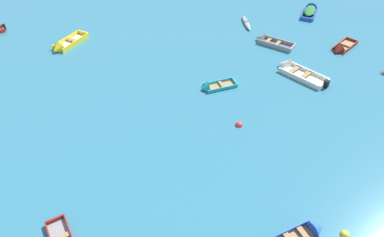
% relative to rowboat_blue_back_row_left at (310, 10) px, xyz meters
% --- Properties ---
extents(rowboat_blue_back_row_left, '(2.32, 3.49, 1.06)m').
position_rel_rowboat_blue_back_row_left_xyz_m(rowboat_blue_back_row_left, '(0.00, 0.00, 0.00)').
color(rowboat_blue_back_row_left, '#4C4C51').
rests_on(rowboat_blue_back_row_left, ground_plane).
extents(kayak_grey_far_back, '(0.74, 2.93, 0.28)m').
position_rel_rowboat_blue_back_row_left_xyz_m(kayak_grey_far_back, '(-6.51, -2.43, -0.13)').
color(kayak_grey_far_back, gray).
rests_on(kayak_grey_far_back, ground_plane).
extents(rowboat_yellow_foreground_center, '(2.71, 3.71, 1.07)m').
position_rel_rowboat_blue_back_row_left_xyz_m(rowboat_yellow_foreground_center, '(-22.20, -6.76, -0.08)').
color(rowboat_yellow_foreground_center, beige).
rests_on(rowboat_yellow_foreground_center, ground_plane).
extents(rowboat_white_back_row_center, '(3.72, 3.76, 1.30)m').
position_rel_rowboat_blue_back_row_left_xyz_m(rowboat_white_back_row_center, '(-4.08, -10.36, -0.09)').
color(rowboat_white_back_row_center, beige).
rests_on(rowboat_white_back_row_center, ground_plane).
extents(rowboat_turquoise_midfield_left, '(2.81, 1.75, 0.89)m').
position_rel_rowboat_blue_back_row_left_xyz_m(rowboat_turquoise_midfield_left, '(-10.29, -12.57, -0.15)').
color(rowboat_turquoise_midfield_left, '#99754C').
rests_on(rowboat_turquoise_midfield_left, ground_plane).
extents(rowboat_maroon_midfield_right, '(2.78, 2.81, 0.95)m').
position_rel_rowboat_blue_back_row_left_xyz_m(rowboat_maroon_midfield_right, '(0.61, -7.34, -0.14)').
color(rowboat_maroon_midfield_right, '#99754C').
rests_on(rowboat_maroon_midfield_right, ground_plane).
extents(rowboat_blue_near_camera, '(3.15, 2.16, 0.93)m').
position_rel_rowboat_blue_back_row_left_xyz_m(rowboat_blue_near_camera, '(-6.31, -24.31, -0.12)').
color(rowboat_blue_near_camera, '#99754C').
rests_on(rowboat_blue_near_camera, ground_plane).
extents(rowboat_grey_center, '(3.36, 2.70, 1.00)m').
position_rel_rowboat_blue_back_row_left_xyz_m(rowboat_grey_center, '(-5.20, -5.94, -0.09)').
color(rowboat_grey_center, '#4C4C51').
rests_on(rowboat_grey_center, ground_plane).
extents(mooring_buoy_between_boats_right, '(0.47, 0.47, 0.47)m').
position_rel_rowboat_blue_back_row_left_xyz_m(mooring_buoy_between_boats_right, '(-8.65, -16.49, -0.26)').
color(mooring_buoy_between_boats_right, red).
rests_on(mooring_buoy_between_boats_right, ground_plane).
extents(mooring_buoy_near_foreground, '(0.43, 0.43, 0.43)m').
position_rel_rowboat_blue_back_row_left_xyz_m(mooring_buoy_near_foreground, '(-4.50, -24.27, -0.26)').
color(mooring_buoy_near_foreground, yellow).
rests_on(mooring_buoy_near_foreground, ground_plane).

